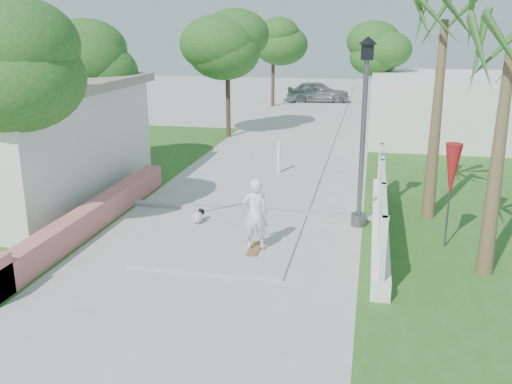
% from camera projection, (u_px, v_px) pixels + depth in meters
% --- Properties ---
extents(ground, '(90.00, 90.00, 0.00)m').
position_uv_depth(ground, '(166.00, 326.00, 9.20)').
color(ground, '#B7B7B2').
rests_on(ground, ground).
extents(path_strip, '(3.20, 36.00, 0.06)m').
position_uv_depth(path_strip, '(308.00, 123.00, 27.99)').
color(path_strip, '#B7B7B2').
rests_on(path_strip, ground).
extents(curb, '(6.50, 0.25, 0.10)m').
position_uv_depth(curb, '(246.00, 210.00, 14.83)').
color(curb, '#999993').
rests_on(curb, ground).
extents(grass_left, '(8.00, 20.00, 0.01)m').
position_uv_depth(grass_left, '(44.00, 178.00, 18.07)').
color(grass_left, '#2F5D1D').
rests_on(grass_left, ground).
extents(pink_wall, '(0.45, 8.20, 0.80)m').
position_uv_depth(pink_wall, '(83.00, 223.00, 13.09)').
color(pink_wall, '#C16663').
rests_on(pink_wall, ground).
extents(lattice_fence, '(0.35, 7.00, 1.50)m').
position_uv_depth(lattice_fence, '(381.00, 212.00, 13.10)').
color(lattice_fence, white).
rests_on(lattice_fence, ground).
extents(building_right, '(6.00, 8.00, 2.60)m').
position_uv_depth(building_right, '(441.00, 106.00, 24.60)').
color(building_right, silver).
rests_on(building_right, ground).
extents(street_lamp, '(0.44, 0.44, 4.44)m').
position_uv_depth(street_lamp, '(363.00, 126.00, 13.13)').
color(street_lamp, '#59595E').
rests_on(street_lamp, ground).
extents(bollard, '(0.14, 0.14, 1.09)m').
position_uv_depth(bollard, '(279.00, 157.00, 18.40)').
color(bollard, white).
rests_on(bollard, ground).
extents(patio_umbrella, '(0.36, 0.36, 2.30)m').
position_uv_depth(patio_umbrella, '(452.00, 172.00, 12.03)').
color(patio_umbrella, '#59595E').
rests_on(patio_umbrella, ground).
extents(tree_left_near, '(3.60, 3.60, 5.28)m').
position_uv_depth(tree_left_near, '(2.00, 68.00, 11.79)').
color(tree_left_near, '#4C3826').
rests_on(tree_left_near, ground).
extents(tree_left_mid, '(3.20, 3.20, 4.85)m').
position_uv_depth(tree_left_mid, '(87.00, 65.00, 17.24)').
color(tree_left_mid, '#4C3826').
rests_on(tree_left_mid, ground).
extents(tree_path_left, '(3.40, 3.40, 5.23)m').
position_uv_depth(tree_path_left, '(228.00, 46.00, 23.72)').
color(tree_path_left, '#4C3826').
rests_on(tree_path_left, ground).
extents(tree_path_right, '(3.00, 3.00, 4.79)m').
position_uv_depth(tree_path_right, '(379.00, 51.00, 26.38)').
color(tree_path_right, '#4C3826').
rests_on(tree_path_right, ground).
extents(tree_path_far, '(3.20, 3.20, 5.17)m').
position_uv_depth(tree_path_far, '(274.00, 40.00, 33.08)').
color(tree_path_far, '#4C3826').
rests_on(tree_path_far, ground).
extents(palm_far, '(1.80, 1.80, 5.30)m').
position_uv_depth(palm_far, '(444.00, 33.00, 13.16)').
color(palm_far, brown).
rests_on(palm_far, ground).
extents(palm_near, '(1.80, 1.80, 4.70)m').
position_uv_depth(palm_near, '(509.00, 67.00, 10.06)').
color(palm_near, brown).
rests_on(palm_near, ground).
extents(skateboarder, '(2.03, 1.99, 1.62)m').
position_uv_depth(skateboarder, '(226.00, 209.00, 12.82)').
color(skateboarder, '#965E3C').
rests_on(skateboarder, ground).
extents(dog, '(0.32, 0.56, 0.38)m').
position_uv_depth(dog, '(198.00, 217.00, 13.81)').
color(dog, silver).
rests_on(dog, ground).
extents(parked_car, '(4.04, 1.99, 1.32)m').
position_uv_depth(parked_car, '(318.00, 92.00, 35.53)').
color(parked_car, '#A2A3A9').
rests_on(parked_car, ground).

